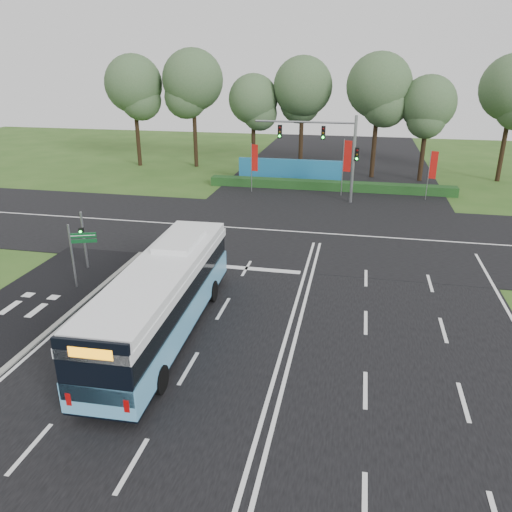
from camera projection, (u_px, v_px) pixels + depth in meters
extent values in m
plane|color=#2F531B|center=(292.00, 316.00, 22.91)|extent=(120.00, 120.00, 0.00)
cube|color=black|center=(292.00, 316.00, 22.91)|extent=(20.00, 120.00, 0.04)
cube|color=black|center=(317.00, 233.00, 33.84)|extent=(120.00, 14.00, 0.05)
cube|color=black|center=(9.00, 320.00, 22.54)|extent=(5.00, 18.00, 0.06)
cube|color=gray|center=(57.00, 324.00, 22.07)|extent=(0.25, 18.00, 0.12)
cube|color=#5BA5D3|center=(164.00, 312.00, 21.00)|extent=(2.93, 12.26, 1.12)
cube|color=black|center=(165.00, 322.00, 21.18)|extent=(2.90, 12.20, 0.30)
cube|color=black|center=(163.00, 290.00, 20.62)|extent=(2.82, 12.07, 0.96)
cube|color=white|center=(162.00, 277.00, 20.40)|extent=(2.93, 12.26, 0.36)
cube|color=white|center=(161.00, 269.00, 20.27)|extent=(2.86, 11.77, 0.36)
cube|color=white|center=(180.00, 241.00, 22.49)|extent=(1.72, 3.10, 0.25)
cube|color=black|center=(94.00, 373.00, 15.08)|extent=(2.46, 0.20, 2.23)
cube|color=orange|center=(90.00, 353.00, 14.78)|extent=(1.42, 0.11, 0.36)
cylinder|color=black|center=(166.00, 288.00, 24.56)|extent=(0.32, 1.06, 1.06)
cylinder|color=black|center=(213.00, 291.00, 24.17)|extent=(0.32, 1.06, 1.06)
cylinder|color=black|center=(97.00, 373.00, 17.85)|extent=(0.32, 1.06, 1.06)
cylinder|color=black|center=(160.00, 380.00, 17.47)|extent=(0.32, 1.06, 1.06)
cylinder|color=gray|center=(84.00, 241.00, 27.58)|extent=(0.13, 0.13, 3.32)
cube|color=black|center=(81.00, 231.00, 27.20)|extent=(0.31, 0.25, 0.38)
sphere|color=#19F233|center=(80.00, 232.00, 27.10)|extent=(0.13, 0.13, 0.13)
cylinder|color=gray|center=(73.00, 257.00, 25.18)|extent=(0.10, 0.10, 3.43)
cube|color=#0C431C|center=(83.00, 235.00, 24.87)|extent=(1.22, 0.51, 0.26)
cube|color=#0C431C|center=(84.00, 241.00, 24.98)|extent=(1.22, 0.51, 0.19)
cube|color=white|center=(83.00, 236.00, 24.83)|extent=(1.13, 0.43, 0.03)
cylinder|color=gray|center=(252.00, 168.00, 43.82)|extent=(0.07, 0.07, 4.32)
cube|color=red|center=(255.00, 158.00, 43.36)|extent=(0.57, 0.18, 2.30)
cylinder|color=gray|center=(343.00, 168.00, 42.40)|extent=(0.08, 0.08, 4.87)
cube|color=red|center=(348.00, 156.00, 41.86)|extent=(0.63, 0.23, 2.60)
cylinder|color=gray|center=(428.00, 175.00, 41.22)|extent=(0.07, 0.07, 4.20)
cube|color=red|center=(434.00, 165.00, 40.77)|extent=(0.55, 0.18, 2.24)
cylinder|color=gray|center=(353.00, 160.00, 39.94)|extent=(0.24, 0.24, 7.00)
cylinder|color=gray|center=(305.00, 122.00, 39.64)|extent=(8.00, 0.16, 0.16)
cube|color=black|center=(323.00, 133.00, 39.65)|extent=(0.32, 0.28, 1.05)
cube|color=black|center=(280.00, 132.00, 40.31)|extent=(0.32, 0.28, 1.05)
cube|color=black|center=(357.00, 154.00, 39.71)|extent=(0.32, 0.28, 1.05)
cube|color=#163814|center=(330.00, 186.00, 45.10)|extent=(22.00, 1.20, 0.80)
cube|color=#1B6696|center=(290.00, 171.00, 47.88)|extent=(10.00, 0.30, 2.20)
cylinder|color=black|center=(137.00, 128.00, 54.45)|extent=(0.44, 0.44, 8.24)
sphere|color=#385632|center=(133.00, 84.00, 52.79)|extent=(6.07, 6.07, 6.07)
cylinder|color=black|center=(195.00, 127.00, 53.82)|extent=(0.44, 0.44, 8.63)
sphere|color=#385632|center=(193.00, 80.00, 52.08)|extent=(6.36, 6.36, 6.36)
cylinder|color=black|center=(253.00, 137.00, 52.61)|extent=(0.44, 0.44, 6.90)
sphere|color=#385632|center=(253.00, 99.00, 51.22)|extent=(5.09, 5.09, 5.09)
cylinder|color=black|center=(301.00, 132.00, 51.81)|extent=(0.44, 0.44, 8.10)
sphere|color=#385632|center=(303.00, 86.00, 50.18)|extent=(5.97, 5.97, 5.97)
cylinder|color=black|center=(375.00, 135.00, 48.70)|extent=(0.44, 0.44, 8.33)
sphere|color=#385632|center=(379.00, 85.00, 47.01)|extent=(6.14, 6.14, 6.14)
cylinder|color=black|center=(423.00, 145.00, 47.46)|extent=(0.44, 0.44, 6.93)
sphere|color=#385632|center=(429.00, 103.00, 46.06)|extent=(5.11, 5.11, 5.11)
cylinder|color=black|center=(505.00, 138.00, 47.16)|extent=(0.44, 0.44, 8.23)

